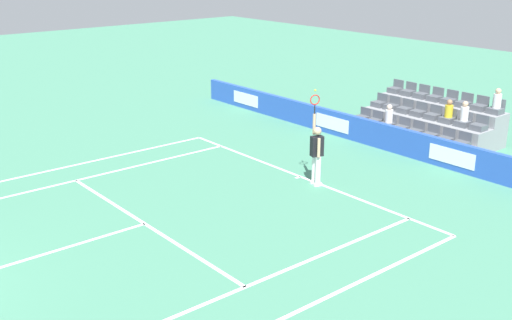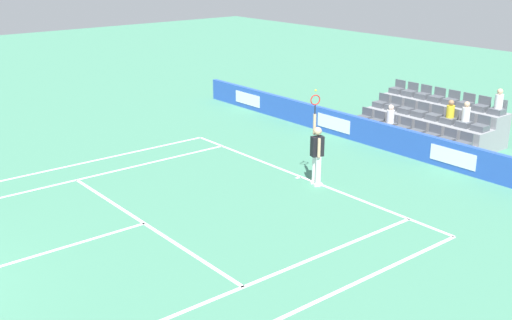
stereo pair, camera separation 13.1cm
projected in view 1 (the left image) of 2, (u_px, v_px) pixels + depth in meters
line_baseline at (300, 177)px, 19.37m from camera, size 10.97×0.10×0.01m
line_service at (145, 224)px, 16.05m from camera, size 8.23×0.10×0.01m
line_centre_service at (20, 261)px, 14.11m from camera, size 0.10×6.40×0.01m
line_singles_sideline_left at (62, 184)px, 18.77m from camera, size 0.10×11.89×0.01m
line_singles_sideline_right at (228, 294)px, 12.77m from camera, size 0.10×11.89×0.01m
line_doubles_sideline_left at (44, 172)px, 19.77m from camera, size 0.10×11.89×0.01m
line_centre_mark at (298, 177)px, 19.31m from camera, size 0.10×0.20×0.01m
sponsor_barrier at (389, 138)px, 21.76m from camera, size 20.81×0.22×0.91m
tennis_player at (317, 153)px, 18.43m from camera, size 0.51×0.43×2.85m
stadium_stand at (429, 124)px, 23.12m from camera, size 4.96×2.85×2.15m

